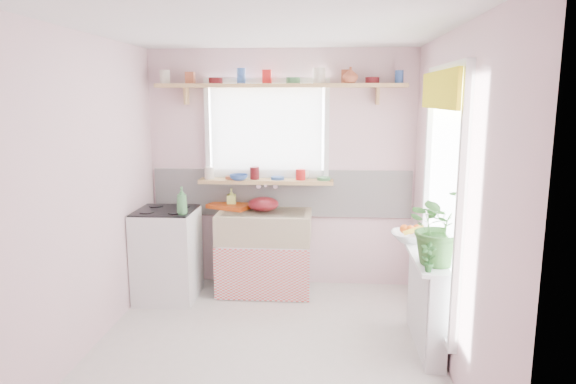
{
  "coord_description": "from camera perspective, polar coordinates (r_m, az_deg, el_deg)",
  "views": [
    {
      "loc": [
        0.48,
        -3.77,
        2.01
      ],
      "look_at": [
        0.15,
        0.55,
        1.2
      ],
      "focal_mm": 32.0,
      "sensor_mm": 36.0,
      "label": 1
    }
  ],
  "objects": [
    {
      "name": "sill_crockery",
      "position": [
        5.35,
        -2.98,
        1.98
      ],
      "size": [
        1.35,
        0.11,
        0.12
      ],
      "color": "silver",
      "rests_on": "windowsill"
    },
    {
      "name": "jade_plant",
      "position": [
        3.97,
        16.64,
        -3.59
      ],
      "size": [
        0.64,
        0.59,
        0.59
      ],
      "primitive_type": "imported",
      "rotation": [
        0.0,
        0.0,
        0.28
      ],
      "color": "#376C2B",
      "rests_on": "radiator_ledge"
    },
    {
      "name": "colander",
      "position": [
        5.29,
        -2.75,
        -1.34
      ],
      "size": [
        0.33,
        0.33,
        0.14
      ],
      "primitive_type": "ellipsoid",
      "rotation": [
        0.0,
        0.0,
        -0.05
      ],
      "color": "#5F1017",
      "rests_on": "sink_unit"
    },
    {
      "name": "windowsill",
      "position": [
        5.36,
        -2.45,
        1.2
      ],
      "size": [
        1.4,
        0.22,
        0.04
      ],
      "primitive_type": "cube",
      "color": "tan",
      "rests_on": "room"
    },
    {
      "name": "dish_tray",
      "position": [
        5.49,
        -6.29,
        -1.49
      ],
      "size": [
        0.53,
        0.47,
        0.04
      ],
      "primitive_type": "cube",
      "rotation": [
        0.0,
        0.0,
        -0.41
      ],
      "color": "#D54C12",
      "rests_on": "sink_unit"
    },
    {
      "name": "sill_cup",
      "position": [
        5.38,
        1.74,
        1.96
      ],
      "size": [
        0.13,
        0.13,
        0.1
      ],
      "primitive_type": "imported",
      "rotation": [
        0.0,
        0.0,
        0.13
      ],
      "color": "silver",
      "rests_on": "windowsill"
    },
    {
      "name": "sink_unit",
      "position": [
        5.34,
        -2.62,
        -6.65
      ],
      "size": [
        0.95,
        0.65,
        1.11
      ],
      "color": "white",
      "rests_on": "ground"
    },
    {
      "name": "cooker",
      "position": [
        5.3,
        -13.26,
        -6.73
      ],
      "size": [
        0.58,
        0.58,
        0.93
      ],
      "color": "white",
      "rests_on": "ground"
    },
    {
      "name": "soap_bottle_sink",
      "position": [
        5.47,
        -6.31,
        -0.67
      ],
      "size": [
        0.1,
        0.11,
        0.2
      ],
      "primitive_type": "imported",
      "rotation": [
        0.0,
        0.0,
        0.12
      ],
      "color": "#CAE063",
      "rests_on": "sink_unit"
    },
    {
      "name": "cooker_bottle",
      "position": [
        4.94,
        -11.72,
        -0.94
      ],
      "size": [
        0.12,
        0.12,
        0.26
      ],
      "primitive_type": "imported",
      "rotation": [
        0.0,
        0.0,
        0.2
      ],
      "color": "#458B4F",
      "rests_on": "cooker"
    },
    {
      "name": "herb_pot",
      "position": [
        3.82,
        15.32,
        -7.02
      ],
      "size": [
        0.13,
        0.11,
        0.22
      ],
      "primitive_type": "imported",
      "rotation": [
        0.0,
        0.0,
        -0.39
      ],
      "color": "#296729",
      "rests_on": "radiator_ledge"
    },
    {
      "name": "fruit_bowl",
      "position": [
        4.59,
        13.41,
        -4.83
      ],
      "size": [
        0.35,
        0.35,
        0.08
      ],
      "primitive_type": "imported",
      "rotation": [
        0.0,
        0.0,
        -0.09
      ],
      "color": "silver",
      "rests_on": "radiator_ledge"
    },
    {
      "name": "room",
      "position": [
        4.68,
        6.54,
        2.62
      ],
      "size": [
        3.2,
        3.2,
        3.2
      ],
      "color": "silver",
      "rests_on": "ground"
    },
    {
      "name": "radiator_ledge",
      "position": [
        4.36,
        15.17,
        -11.52
      ],
      "size": [
        0.22,
        0.95,
        0.78
      ],
      "color": "white",
      "rests_on": "ground"
    },
    {
      "name": "pine_shelf",
      "position": [
        5.26,
        -0.89,
        11.74
      ],
      "size": [
        2.52,
        0.24,
        0.04
      ],
      "primitive_type": "cube",
      "color": "tan",
      "rests_on": "room"
    },
    {
      "name": "shelf_crockery",
      "position": [
        5.27,
        -1.15,
        12.55
      ],
      "size": [
        2.47,
        0.11,
        0.12
      ],
      "color": "silver",
      "rests_on": "pine_shelf"
    },
    {
      "name": "fruit",
      "position": [
        4.58,
        13.51,
        -4.06
      ],
      "size": [
        0.2,
        0.14,
        0.1
      ],
      "color": "#DF5512",
      "rests_on": "fruit_bowl"
    },
    {
      "name": "sill_bowl",
      "position": [
        5.33,
        -5.49,
        1.65
      ],
      "size": [
        0.21,
        0.21,
        0.06
      ],
      "primitive_type": "imported",
      "rotation": [
        0.0,
        0.0,
        -0.1
      ],
      "color": "#335BA8",
      "rests_on": "windowsill"
    },
    {
      "name": "shelf_vase",
      "position": [
        5.19,
        6.96,
        12.77
      ],
      "size": [
        0.18,
        0.18,
        0.16
      ],
      "primitive_type": "imported",
      "rotation": [
        0.0,
        0.0,
        0.18
      ],
      "color": "#A75033",
      "rests_on": "pine_shelf"
    }
  ]
}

